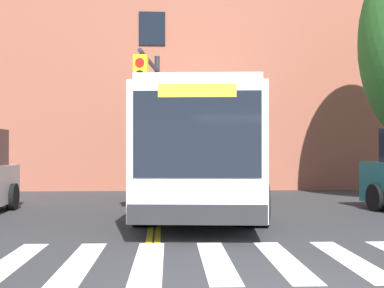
% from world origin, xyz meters
% --- Properties ---
extents(crosswalk, '(10.97, 3.32, 0.01)m').
position_xyz_m(crosswalk, '(-0.56, 2.49, 0.00)').
color(crosswalk, white).
rests_on(crosswalk, ground).
extents(lane_line_yellow_inner, '(0.12, 36.00, 0.01)m').
position_xyz_m(lane_line_yellow_inner, '(-1.65, 16.49, 0.00)').
color(lane_line_yellow_inner, gold).
rests_on(lane_line_yellow_inner, ground).
extents(lane_line_yellow_outer, '(0.12, 36.00, 0.01)m').
position_xyz_m(lane_line_yellow_outer, '(-1.49, 16.49, 0.00)').
color(lane_line_yellow_outer, gold).
rests_on(lane_line_yellow_outer, ground).
extents(city_bus, '(3.84, 12.64, 3.16)m').
position_xyz_m(city_bus, '(-0.18, 10.01, 1.71)').
color(city_bus, white).
rests_on(city_bus, ground).
extents(traffic_light_overhead, '(0.64, 3.54, 4.59)m').
position_xyz_m(traffic_light_overhead, '(-1.73, 9.09, 3.07)').
color(traffic_light_overhead, '#28282D').
rests_on(traffic_light_overhead, ground).
extents(building_facade, '(41.19, 6.67, 12.77)m').
position_xyz_m(building_facade, '(3.67, 19.77, 6.39)').
color(building_facade, '#9E5642').
rests_on(building_facade, ground).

